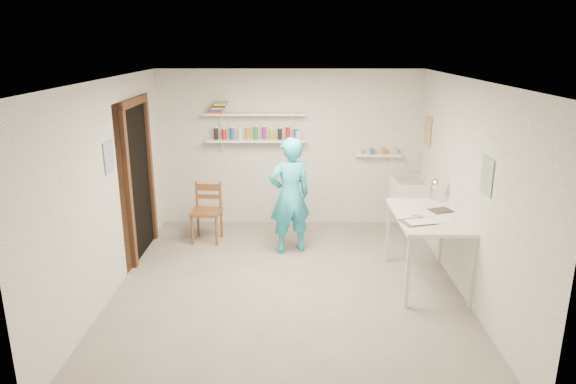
{
  "coord_description": "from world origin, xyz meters",
  "views": [
    {
      "loc": [
        0.06,
        -5.5,
        2.79
      ],
      "look_at": [
        0.0,
        0.4,
        1.05
      ],
      "focal_mm": 32.0,
      "sensor_mm": 36.0,
      "label": 1
    }
  ],
  "objects_px": {
    "man": "(290,196)",
    "desk_lamp": "(437,184)",
    "belfast_sink": "(409,190)",
    "wall_clock": "(295,173)",
    "work_table": "(427,249)",
    "wooden_chair": "(206,212)"
  },
  "relations": [
    {
      "from": "man",
      "to": "desk_lamp",
      "type": "xyz_separation_m",
      "value": [
        1.84,
        -0.43,
        0.29
      ]
    },
    {
      "from": "belfast_sink",
      "to": "wall_clock",
      "type": "bearing_deg",
      "value": -165.82
    },
    {
      "from": "belfast_sink",
      "to": "man",
      "type": "relative_size",
      "value": 0.38
    },
    {
      "from": "wall_clock",
      "to": "work_table",
      "type": "bearing_deg",
      "value": -57.03
    },
    {
      "from": "belfast_sink",
      "to": "desk_lamp",
      "type": "relative_size",
      "value": 3.71
    },
    {
      "from": "wooden_chair",
      "to": "desk_lamp",
      "type": "height_order",
      "value": "desk_lamp"
    },
    {
      "from": "man",
      "to": "desk_lamp",
      "type": "height_order",
      "value": "man"
    },
    {
      "from": "wooden_chair",
      "to": "desk_lamp",
      "type": "bearing_deg",
      "value": -10.01
    },
    {
      "from": "wall_clock",
      "to": "desk_lamp",
      "type": "bearing_deg",
      "value": -40.16
    },
    {
      "from": "belfast_sink",
      "to": "work_table",
      "type": "relative_size",
      "value": 0.46
    },
    {
      "from": "belfast_sink",
      "to": "work_table",
      "type": "height_order",
      "value": "work_table"
    },
    {
      "from": "man",
      "to": "wall_clock",
      "type": "bearing_deg",
      "value": -130.69
    },
    {
      "from": "man",
      "to": "wooden_chair",
      "type": "height_order",
      "value": "man"
    },
    {
      "from": "wooden_chair",
      "to": "work_table",
      "type": "relative_size",
      "value": 0.68
    },
    {
      "from": "belfast_sink",
      "to": "man",
      "type": "distance_m",
      "value": 1.85
    },
    {
      "from": "belfast_sink",
      "to": "desk_lamp",
      "type": "height_order",
      "value": "desk_lamp"
    },
    {
      "from": "wall_clock",
      "to": "man",
      "type": "bearing_deg",
      "value": -130.69
    },
    {
      "from": "wall_clock",
      "to": "belfast_sink",
      "type": "bearing_deg",
      "value": -6.17
    },
    {
      "from": "work_table",
      "to": "wall_clock",
      "type": "bearing_deg",
      "value": 143.32
    },
    {
      "from": "work_table",
      "to": "desk_lamp",
      "type": "relative_size",
      "value": 8.0
    },
    {
      "from": "man",
      "to": "wall_clock",
      "type": "xyz_separation_m",
      "value": [
        0.08,
        0.21,
        0.27
      ]
    },
    {
      "from": "wall_clock",
      "to": "wooden_chair",
      "type": "relative_size",
      "value": 0.33
    }
  ]
}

